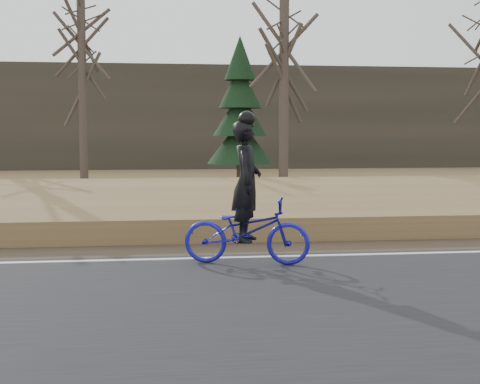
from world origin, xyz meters
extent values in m
cube|color=olive|center=(0.00, 4.20, 0.22)|extent=(120.00, 5.00, 0.44)
cube|color=slate|center=(0.00, 8.00, 0.23)|extent=(120.00, 3.00, 0.45)
cube|color=black|center=(0.00, 8.00, 0.52)|extent=(120.00, 2.40, 0.14)
cube|color=brown|center=(0.00, 7.28, 0.67)|extent=(120.00, 0.07, 0.15)
cube|color=brown|center=(0.00, 8.72, 0.67)|extent=(120.00, 0.07, 0.15)
cube|color=#383328|center=(0.00, 30.00, 3.00)|extent=(120.00, 4.00, 6.00)
imported|color=#181698|center=(-4.99, -0.32, 0.57)|extent=(2.05, 1.16, 1.02)
imported|color=black|center=(-4.99, -0.32, 1.33)|extent=(0.60, 0.76, 1.85)
sphere|color=black|center=(-4.99, -0.32, 2.28)|extent=(0.26, 0.26, 0.26)
cylinder|color=#4B3F37|center=(-9.43, 18.78, 3.86)|extent=(0.36, 0.36, 7.72)
cylinder|color=#4B3F37|center=(-1.67, 13.98, 3.49)|extent=(0.36, 0.36, 6.99)
cylinder|color=#4B3F37|center=(-3.09, 15.64, 0.59)|extent=(0.28, 0.28, 1.18)
cone|color=black|center=(-3.09, 15.64, 1.74)|extent=(2.60, 2.60, 1.72)
cone|color=black|center=(-3.09, 15.64, 2.82)|extent=(2.15, 2.15, 1.72)
cone|color=black|center=(-3.09, 15.64, 3.90)|extent=(1.70, 1.70, 1.72)
cone|color=black|center=(-3.09, 15.64, 4.98)|extent=(1.25, 1.25, 1.72)
camera|label=1|loc=(-6.36, -10.38, 2.07)|focal=50.00mm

